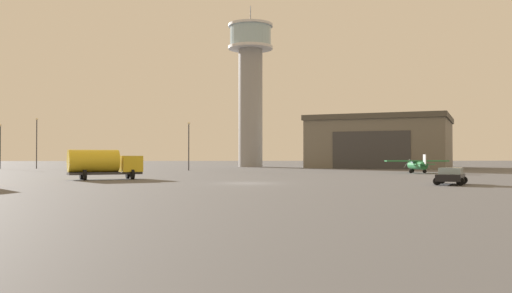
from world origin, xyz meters
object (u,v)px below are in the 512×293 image
Objects in this scene: airplane_green at (417,164)px; light_post_west at (189,141)px; truck_fuel_tanker_yellow at (103,163)px; light_post_east at (37,139)px; light_post_north at (0,142)px; car_black at (451,175)px; control_tower at (251,80)px.

light_post_west reaches higher than airplane_green.
truck_fuel_tanker_yellow is at bearing -101.53° from light_post_west.
light_post_east is at bearing 153.33° from light_post_west.
light_post_east is at bearing 17.92° from light_post_north.
truck_fuel_tanker_yellow is 32.42m from car_black.
truck_fuel_tanker_yellow reaches higher than car_black.
light_post_east is at bearing -107.99° from car_black.
control_tower reaches higher than airplane_green.
control_tower is 7.22× the size of car_black.
light_post_west is at bearing -20.01° from light_post_north.
car_black is at bearing 166.36° from airplane_green.
car_black is 78.32m from light_post_east.
truck_fuel_tanker_yellow is at bearing -64.79° from light_post_east.
control_tower is 4.67× the size of truck_fuel_tanker_yellow.
airplane_green is at bearing -26.19° from light_post_west.
control_tower reaches higher than light_post_east.
truck_fuel_tanker_yellow reaches higher than airplane_green.
light_post_east is at bearing -162.54° from control_tower.
light_post_east is at bearing 92.71° from truck_fuel_tanker_yellow.
light_post_east reaches higher than airplane_green.
control_tower is at bearing 27.42° from airplane_green.
light_post_west is (6.60, 32.35, 3.08)m from truck_fuel_tanker_yellow.
light_post_north is at bearing -162.08° from light_post_east.
airplane_green is 1.06× the size of light_post_north.
airplane_green is 41.79m from truck_fuel_tanker_yellow.
control_tower is 4.26× the size of light_post_north.
car_black is 80.94m from light_post_north.
light_post_east is 1.16× the size of light_post_north.
car_black is at bearing -44.06° from light_post_north.
truck_fuel_tanker_yellow is 51.77m from light_post_east.
truck_fuel_tanker_yellow is at bearing -80.54° from car_black.
light_post_east is (-52.33, 58.07, 4.77)m from car_black.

